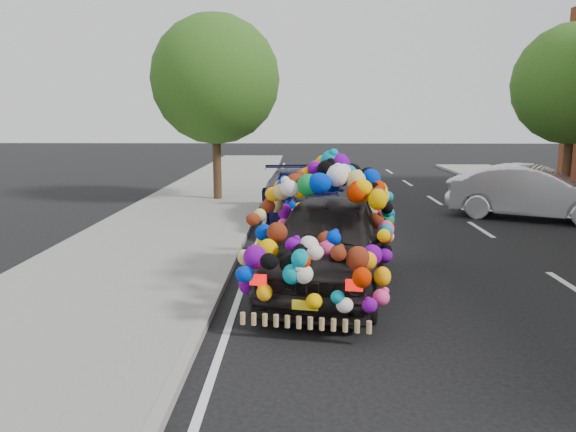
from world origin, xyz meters
name	(u,v)px	position (x,y,z in m)	size (l,w,h in m)	color
ground	(360,288)	(0.00, 0.00, 0.00)	(100.00, 100.00, 0.00)	black
sidewalk	(108,283)	(-4.30, 0.00, 0.06)	(4.00, 60.00, 0.12)	gray
kerb	(222,283)	(-2.35, 0.00, 0.07)	(0.15, 60.00, 0.13)	gray
lane_markings	(575,289)	(3.60, 0.00, 0.01)	(6.00, 50.00, 0.01)	silver
tree_near_sidewalk	(215,80)	(-3.80, 9.50, 4.02)	(4.20, 4.20, 6.13)	#332114
tree_far_b	(574,84)	(8.00, 10.00, 3.89)	(4.00, 4.00, 5.90)	#332114
plush_art_car	(328,223)	(-0.56, -0.03, 1.13)	(2.96, 5.04, 2.20)	black
navy_sedan	(302,198)	(-0.96, 5.55, 0.72)	(2.03, 4.99, 1.45)	black
silver_hatchback	(534,193)	(5.51, 6.49, 0.75)	(1.60, 4.58, 1.51)	silver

